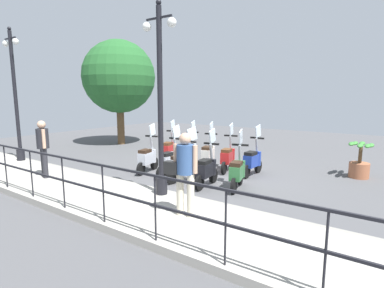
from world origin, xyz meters
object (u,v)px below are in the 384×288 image
at_px(scooter_far_0, 253,160).
at_px(scooter_far_2, 208,154).
at_px(scooter_far_3, 190,151).
at_px(scooter_near_1, 207,169).
at_px(pedestrian_distant, 43,144).
at_px(scooter_near_3, 170,161).
at_px(potted_palm, 360,163).
at_px(scooter_far_4, 169,149).
at_px(lamp_post_far, 16,103).
at_px(tree_large, 119,77).
at_px(scooter_near_2, 183,165).
at_px(scooter_near_4, 148,157).
at_px(pedestrian_with_bag, 184,168).
at_px(scooter_far_1, 228,157).
at_px(lamp_post_near, 160,112).
at_px(scooter_near_0, 237,171).

xyz_separation_m(scooter_far_0, scooter_far_2, (0.08, 1.63, 0.00)).
distance_m(scooter_far_0, scooter_far_3, 2.45).
bearing_deg(scooter_near_1, pedestrian_distant, 114.41).
bearing_deg(scooter_far_3, scooter_near_3, -177.11).
distance_m(potted_palm, scooter_far_4, 6.17).
relative_size(lamp_post_far, tree_large, 0.89).
height_order(scooter_near_2, scooter_far_2, same).
height_order(scooter_near_2, scooter_near_3, same).
bearing_deg(potted_palm, scooter_far_2, 109.09).
height_order(pedestrian_distant, scooter_near_4, pedestrian_distant).
relative_size(potted_palm, scooter_near_3, 0.69).
bearing_deg(potted_palm, pedestrian_with_bag, 156.95).
distance_m(pedestrian_with_bag, scooter_far_1, 4.23).
bearing_deg(scooter_far_0, scooter_near_2, 143.92).
bearing_deg(scooter_near_4, tree_large, 43.43).
xyz_separation_m(lamp_post_near, scooter_near_4, (1.72, 2.04, -1.56)).
xyz_separation_m(pedestrian_distant, tree_large, (5.94, 3.45, 2.25)).
relative_size(scooter_near_4, scooter_far_0, 1.00).
xyz_separation_m(tree_large, scooter_far_1, (-1.93, -7.10, -2.85)).
distance_m(scooter_near_3, scooter_near_4, 0.90).
distance_m(pedestrian_distant, scooter_near_1, 4.58).
relative_size(scooter_near_4, scooter_far_2, 1.00).
distance_m(scooter_near_4, scooter_far_4, 1.57).
xyz_separation_m(pedestrian_distant, scooter_far_1, (4.01, -3.65, -0.60)).
height_order(lamp_post_near, pedestrian_distant, lamp_post_near).
relative_size(scooter_near_1, scooter_near_3, 1.00).
xyz_separation_m(pedestrian_with_bag, scooter_near_0, (2.49, 0.11, -0.60)).
bearing_deg(scooter_near_3, scooter_far_2, -13.23).
distance_m(lamp_post_far, scooter_near_3, 5.91).
bearing_deg(scooter_near_4, scooter_near_1, -107.85).
relative_size(scooter_near_0, scooter_far_2, 1.00).
bearing_deg(scooter_near_0, scooter_near_2, 84.26).
bearing_deg(scooter_far_4, scooter_far_2, -100.88).
height_order(scooter_far_3, scooter_far_4, same).
distance_m(scooter_near_3, scooter_far_0, 2.51).
bearing_deg(scooter_near_1, scooter_near_0, -76.04).
xyz_separation_m(lamp_post_near, scooter_far_4, (3.25, 2.40, -1.56)).
height_order(scooter_near_0, scooter_far_1, same).
distance_m(lamp_post_far, pedestrian_with_bag, 7.84).
bearing_deg(pedestrian_distant, scooter_far_4, -177.69).
bearing_deg(pedestrian_distant, scooter_far_1, 157.46).
xyz_separation_m(lamp_post_near, pedestrian_distant, (-0.74, 3.66, -0.96)).
relative_size(scooter_near_2, scooter_far_1, 1.00).
bearing_deg(lamp_post_near, scooter_far_1, 0.07).
bearing_deg(scooter_far_0, tree_large, 78.10).
xyz_separation_m(scooter_near_1, scooter_far_3, (1.91, 1.90, 0.00)).
relative_size(pedestrian_with_bag, scooter_far_2, 1.03).
bearing_deg(lamp_post_far, scooter_near_1, -77.76).
xyz_separation_m(pedestrian_with_bag, scooter_near_3, (2.47, 2.33, -0.60)).
bearing_deg(scooter_near_0, pedestrian_distant, 103.74).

